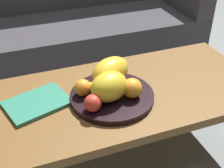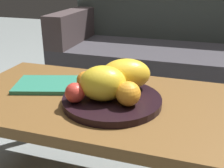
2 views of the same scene
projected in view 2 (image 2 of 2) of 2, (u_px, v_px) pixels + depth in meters
name	position (u px, v px, depth m)	size (l,w,h in m)	color
coffee_table	(127.00, 113.00, 1.02)	(1.28, 0.58, 0.44)	brown
couch	(181.00, 59.00, 1.94)	(1.70, 0.70, 0.90)	#3A373D
fruit_bowl	(112.00, 100.00, 0.98)	(0.35, 0.35, 0.03)	black
melon_large_front	(103.00, 83.00, 0.94)	(0.16, 0.12, 0.12)	yellow
melon_smaller_beside	(126.00, 74.00, 1.03)	(0.19, 0.12, 0.12)	yellow
orange_front	(86.00, 81.00, 1.03)	(0.07, 0.07, 0.07)	orange
orange_left	(128.00, 94.00, 0.90)	(0.08, 0.08, 0.08)	orange
apple_front	(75.00, 93.00, 0.93)	(0.07, 0.07, 0.07)	red
banana_bunch	(111.00, 86.00, 1.00)	(0.17, 0.15, 0.06)	yellow
magazine	(47.00, 85.00, 1.13)	(0.25, 0.18, 0.02)	#2D7C61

